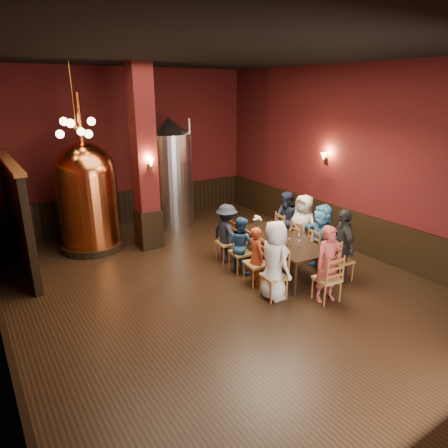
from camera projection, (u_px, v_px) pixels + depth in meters
room at (216, 180)px, 7.67m from camera, size 10.00×10.02×4.50m
wainscot_right at (346, 228)px, 10.31m from camera, size 0.08×9.90×1.00m
wainscot_back at (129, 207)px, 12.15m from camera, size 7.90×0.08×1.00m
wainscot_left at (1, 321)px, 6.17m from camera, size 0.08×9.90×1.00m
column at (144, 160)px, 9.73m from camera, size 0.58×0.58×4.50m
partition at (18, 217)px, 8.87m from camera, size 0.22×3.50×2.40m
pendant_cluster at (76, 128)px, 8.75m from camera, size 0.90×0.90×1.70m
sconce_wall at (326, 158)px, 10.36m from camera, size 0.20×0.20×0.36m
sconce_column at (149, 164)px, 9.51m from camera, size 0.20×0.20×0.36m
dining_table at (281, 241)px, 8.88m from camera, size 1.26×2.50×0.75m
chair_0 at (274, 276)px, 7.74m from camera, size 0.51×0.51×0.92m
person_0 at (275, 260)px, 7.64m from camera, size 0.54×0.80×1.58m
chair_1 at (256, 263)px, 8.31m from camera, size 0.51×0.51×0.92m
person_1 at (256, 256)px, 8.26m from camera, size 0.37×0.50×1.26m
chair_2 at (240, 252)px, 8.87m from camera, size 0.51×0.51×0.92m
person_2 at (241, 245)px, 8.81m from camera, size 0.44×0.68×1.28m
chair_3 at (227, 243)px, 9.43m from camera, size 0.51×0.51×0.92m
person_3 at (227, 233)px, 9.35m from camera, size 0.58×0.94×1.40m
chair_4 at (341, 260)px, 8.48m from camera, size 0.51×0.51×0.92m
person_4 at (342, 245)px, 8.37m from camera, size 0.75×1.00×1.59m
chair_5 at (320, 249)px, 9.04m from camera, size 0.51×0.51×0.92m
person_5 at (321, 237)px, 8.95m from camera, size 0.74×1.47×1.52m
chair_6 at (302, 240)px, 9.60m from camera, size 0.51×0.51×0.92m
person_6 at (303, 227)px, 9.49m from camera, size 0.59×0.82×1.58m
chair_7 at (286, 231)px, 10.16m from camera, size 0.51×0.51×0.92m
person_7 at (286, 221)px, 10.07m from camera, size 0.40×0.74×1.49m
chair_8 at (327, 278)px, 7.65m from camera, size 0.51×0.51×0.92m
person_8 at (328, 264)px, 7.55m from camera, size 0.62×0.47×1.52m
copper_kettle at (88, 195)px, 9.91m from camera, size 1.92×1.92×3.84m
steel_vessel at (170, 173)px, 11.66m from camera, size 1.60×1.60×3.14m
rose_vase at (258, 220)px, 9.37m from camera, size 0.21×0.21×0.35m
wine_glass_0 at (282, 231)px, 9.08m from camera, size 0.07×0.07×0.17m
wine_glass_1 at (273, 225)px, 9.50m from camera, size 0.07×0.07×0.17m
wine_glass_2 at (290, 242)px, 8.43m from camera, size 0.07×0.07×0.17m
wine_glass_3 at (299, 237)px, 8.74m from camera, size 0.07×0.07×0.17m
wine_glass_4 at (279, 233)px, 8.97m from camera, size 0.07×0.07×0.17m
wine_glass_5 at (255, 227)px, 9.34m from camera, size 0.07×0.07×0.17m
wine_glass_6 at (300, 243)px, 8.36m from camera, size 0.07×0.07×0.17m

